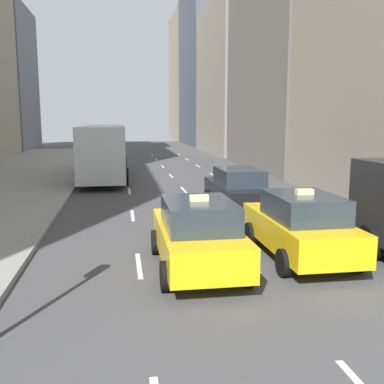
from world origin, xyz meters
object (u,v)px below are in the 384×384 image
(taxi_lead, at_px, (197,234))
(sedan_black_near, at_px, (238,189))
(taxi_second, at_px, (300,225))
(city_bus, at_px, (104,150))

(taxi_lead, xyz_separation_m, sedan_black_near, (2.80, 6.88, -0.01))
(taxi_second, bearing_deg, taxi_lead, -170.31)
(sedan_black_near, distance_m, city_bus, 12.42)
(sedan_black_near, bearing_deg, city_bus, 116.95)
(taxi_lead, height_order, sedan_black_near, taxi_lead)
(taxi_second, distance_m, city_bus, 18.35)
(taxi_lead, bearing_deg, city_bus, 98.92)
(taxi_second, height_order, city_bus, city_bus)
(taxi_second, xyz_separation_m, sedan_black_near, (0.00, 6.40, -0.01))
(taxi_lead, bearing_deg, sedan_black_near, 67.86)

